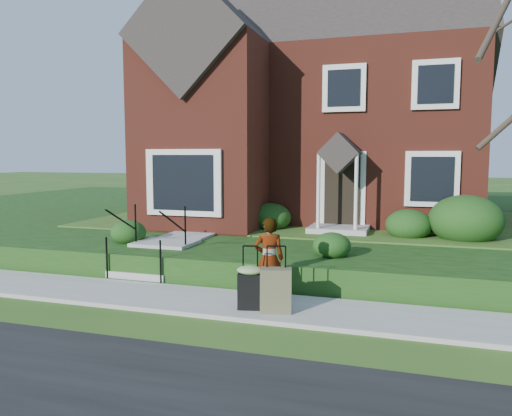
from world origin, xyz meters
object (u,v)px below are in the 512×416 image
at_px(suitcase_black, 250,285).
at_px(suitcase_olive, 276,290).
at_px(woman, 269,259).
at_px(front_steps, 156,253).

relative_size(suitcase_black, suitcase_olive, 0.98).
distance_m(woman, suitcase_black, 0.73).
distance_m(suitcase_black, suitcase_olive, 0.48).
height_order(front_steps, woman, woman).
xyz_separation_m(woman, suitcase_olive, (0.32, -0.66, -0.39)).
relative_size(front_steps, suitcase_olive, 1.78).
bearing_deg(suitcase_olive, woman, 102.44).
bearing_deg(suitcase_black, front_steps, 131.73).
bearing_deg(woman, suitcase_black, 54.53).
bearing_deg(suitcase_olive, suitcase_black, 162.25).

